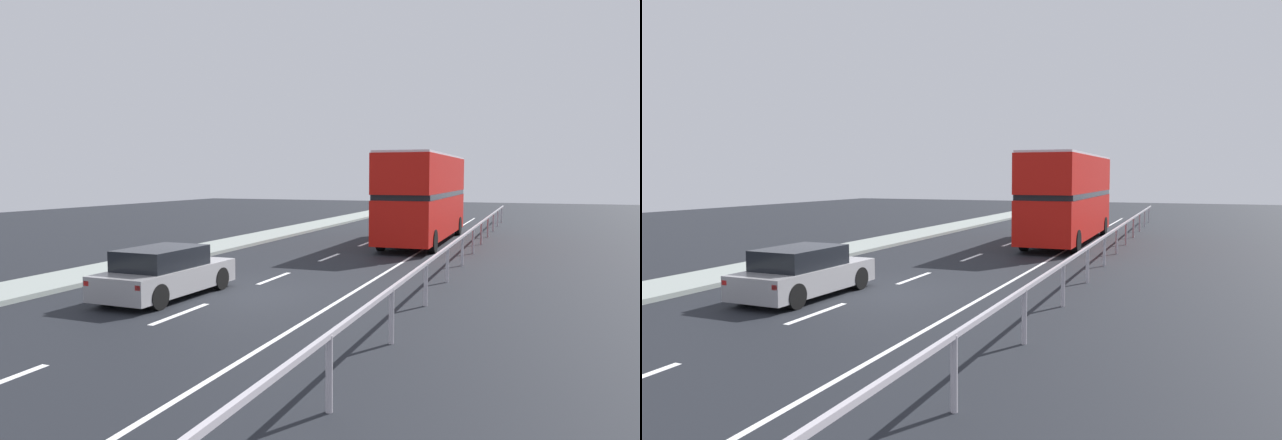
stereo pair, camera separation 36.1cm
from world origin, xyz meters
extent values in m
cube|color=black|center=(0.00, 0.00, -0.05)|extent=(74.48, 120.00, 0.10)
cube|color=gray|center=(-5.73, 0.00, 0.07)|extent=(2.28, 80.00, 0.14)
cube|color=silver|center=(0.00, -2.63, 0.00)|extent=(0.16, 2.28, 0.01)
cube|color=silver|center=(0.00, 2.48, 0.00)|extent=(0.16, 2.28, 0.01)
cube|color=silver|center=(0.00, 7.60, 0.00)|extent=(0.16, 2.28, 0.01)
cube|color=silver|center=(0.00, 12.71, 0.00)|extent=(0.16, 2.28, 0.01)
cube|color=silver|center=(0.00, 17.82, 0.00)|extent=(0.16, 2.28, 0.01)
cube|color=silver|center=(0.00, 22.94, 0.00)|extent=(0.16, 2.28, 0.01)
cube|color=silver|center=(0.00, 28.05, 0.00)|extent=(0.16, 2.28, 0.01)
cube|color=silver|center=(3.02, 9.00, 0.00)|extent=(0.12, 46.00, 0.01)
cube|color=#B2ACB5|center=(5.23, 9.00, 1.07)|extent=(0.08, 42.00, 0.08)
cylinder|color=#B2ACB5|center=(5.23, -6.75, 0.54)|extent=(0.10, 0.10, 1.07)
cylinder|color=#B2ACB5|center=(5.23, -3.25, 0.54)|extent=(0.10, 0.10, 1.07)
cylinder|color=#B2ACB5|center=(5.23, 0.25, 0.54)|extent=(0.10, 0.10, 1.07)
cylinder|color=#B2ACB5|center=(5.23, 3.75, 0.54)|extent=(0.10, 0.10, 1.07)
cylinder|color=#B2ACB5|center=(5.23, 7.25, 0.54)|extent=(0.10, 0.10, 1.07)
cylinder|color=#B2ACB5|center=(5.23, 10.75, 0.54)|extent=(0.10, 0.10, 1.07)
cylinder|color=#B2ACB5|center=(5.23, 14.25, 0.54)|extent=(0.10, 0.10, 1.07)
cylinder|color=#B2ACB5|center=(5.23, 17.75, 0.54)|extent=(0.10, 0.10, 1.07)
cylinder|color=#B2ACB5|center=(5.23, 21.25, 0.54)|extent=(0.10, 0.10, 1.07)
cylinder|color=#B2ACB5|center=(5.23, 24.75, 0.54)|extent=(0.10, 0.10, 1.07)
cylinder|color=#B2ACB5|center=(5.23, 28.25, 0.54)|extent=(0.10, 0.10, 1.07)
cube|color=red|center=(2.48, 14.28, 1.29)|extent=(2.50, 11.13, 1.89)
cube|color=black|center=(2.48, 14.28, 2.36)|extent=(2.52, 10.69, 0.24)
cube|color=red|center=(2.48, 14.28, 3.33)|extent=(2.50, 11.13, 1.70)
cube|color=silver|center=(2.48, 14.28, 4.23)|extent=(2.45, 10.91, 0.10)
cube|color=black|center=(2.45, 19.82, 1.39)|extent=(2.19, 0.05, 1.32)
cube|color=yellow|center=(2.45, 19.82, 3.75)|extent=(1.46, 0.05, 0.28)
cylinder|color=black|center=(1.34, 18.44, 0.50)|extent=(0.29, 1.00, 1.00)
cylinder|color=black|center=(3.57, 18.45, 0.50)|extent=(0.29, 1.00, 1.00)
cylinder|color=black|center=(1.38, 10.32, 0.50)|extent=(0.29, 1.00, 1.00)
cylinder|color=black|center=(3.62, 10.33, 0.50)|extent=(0.29, 1.00, 1.00)
cube|color=gray|center=(-1.48, -1.09, 0.50)|extent=(1.87, 4.21, 0.63)
cube|color=black|center=(-1.49, -1.30, 1.08)|extent=(1.61, 2.33, 0.53)
cube|color=red|center=(-2.32, -3.11, 0.66)|extent=(0.16, 0.06, 0.12)
cube|color=red|center=(-0.77, -3.16, 0.66)|extent=(0.16, 0.06, 0.12)
cylinder|color=black|center=(-2.23, 0.32, 0.32)|extent=(0.22, 0.65, 0.64)
cylinder|color=black|center=(-0.65, 0.27, 0.32)|extent=(0.22, 0.65, 0.64)
cylinder|color=black|center=(-2.32, -2.44, 0.32)|extent=(0.22, 0.65, 0.64)
cylinder|color=black|center=(-0.73, -2.49, 0.32)|extent=(0.22, 0.65, 0.64)
camera|label=1|loc=(7.89, -14.04, 3.23)|focal=32.70mm
camera|label=2|loc=(8.22, -13.91, 3.23)|focal=32.70mm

